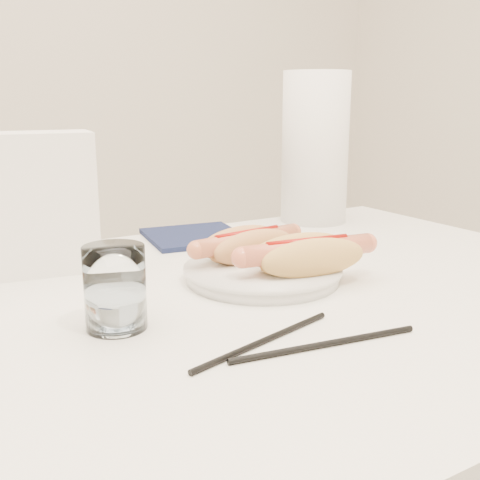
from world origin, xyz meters
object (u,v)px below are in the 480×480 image
paper_towel_roll (315,148)px  hotdog_left (247,245)px  plate (263,274)px  table (231,340)px  hotdog_right (307,256)px  napkin_box (41,203)px  water_glass (115,288)px

paper_towel_roll → hotdog_left: bearing=-142.4°
plate → paper_towel_roll: (0.32, 0.29, 0.14)m
table → plate: (0.08, 0.04, 0.07)m
hotdog_right → napkin_box: bearing=146.1°
paper_towel_roll → table: bearing=-140.1°
hotdog_left → water_glass: bearing=-162.6°
table → water_glass: (-0.16, -0.02, 0.11)m
plate → paper_towel_roll: paper_towel_roll is taller
plate → napkin_box: 0.34m
plate → napkin_box: size_ratio=1.05×
table → hotdog_right: hotdog_right is taller
paper_towel_roll → hotdog_right: bearing=-129.3°
water_glass → hotdog_right: bearing=2.0°
table → hotdog_left: (0.08, 0.09, 0.10)m
plate → napkin_box: napkin_box is taller
plate → water_glass: (-0.24, -0.06, 0.04)m
hotdog_right → paper_towel_roll: (0.28, 0.34, 0.11)m
table → paper_towel_roll: (0.39, 0.33, 0.21)m
plate → hotdog_left: size_ratio=1.18×
plate → water_glass: water_glass is taller
plate → paper_towel_roll: 0.45m
hotdog_right → paper_towel_roll: size_ratio=0.65×
water_glass → napkin_box: napkin_box is taller
table → hotdog_left: hotdog_left is taller
hotdog_right → napkin_box: napkin_box is taller
hotdog_left → hotdog_right: hotdog_right is taller
plate → hotdog_left: 0.06m
napkin_box → paper_towel_roll: 0.58m
hotdog_right → paper_towel_roll: 0.45m
hotdog_right → paper_towel_roll: bearing=58.9°
hotdog_right → hotdog_left: bearing=118.4°
table → napkin_box: 0.35m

